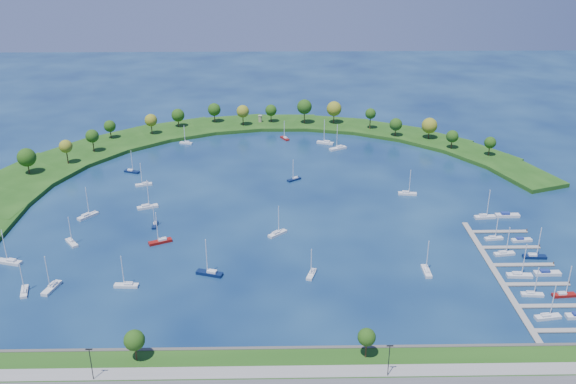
{
  "coord_description": "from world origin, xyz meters",
  "views": [
    {
      "loc": [
        0.25,
        -249.62,
        115.78
      ],
      "look_at": [
        5.0,
        5.0,
        4.0
      ],
      "focal_mm": 38.76,
      "sensor_mm": 36.0,
      "label": 1
    }
  ],
  "objects_px": {
    "moored_boat_11": "(312,273)",
    "moored_boat_16": "(132,171)",
    "docked_boat_2": "(532,293)",
    "moored_boat_6": "(126,285)",
    "moored_boat_3": "(144,184)",
    "moored_boat_18": "(427,270)",
    "moored_boat_10": "(210,272)",
    "moored_boat_15": "(325,142)",
    "docked_boat_9": "(521,240)",
    "moored_boat_2": "(88,215)",
    "moored_boat_8": "(407,193)",
    "moored_boat_20": "(277,233)",
    "docked_boat_11": "(507,215)",
    "moored_boat_1": "(338,148)",
    "docked_boat_6": "(504,253)",
    "docked_boat_10": "(485,216)",
    "moored_boat_17": "(71,242)",
    "moored_boat_7": "(24,291)",
    "harbor_tower": "(260,119)",
    "moored_boat_0": "(52,287)",
    "moored_boat_14": "(160,241)",
    "moored_boat_4": "(186,142)",
    "dock_system": "(517,274)",
    "moored_boat_5": "(285,138)",
    "docked_boat_8": "(494,237)",
    "docked_boat_3": "(564,294)",
    "moored_boat_13": "(294,179)",
    "docked_boat_0": "(548,316)",
    "docked_boat_7": "(534,256)",
    "docked_boat_4": "(519,275)",
    "moored_boat_9": "(155,224)",
    "moored_boat_12": "(10,261)",
    "docked_boat_5": "(547,273)",
    "moored_boat_19": "(147,206)"
  },
  "relations": [
    {
      "from": "moored_boat_0",
      "to": "docked_boat_10",
      "type": "xyz_separation_m",
      "value": [
        165.0,
        52.22,
        -0.01
      ]
    },
    {
      "from": "moored_boat_2",
      "to": "docked_boat_7",
      "type": "xyz_separation_m",
      "value": [
        176.4,
        -37.89,
        -0.03
      ]
    },
    {
      "from": "moored_boat_17",
      "to": "docked_boat_10",
      "type": "height_order",
      "value": "docked_boat_10"
    },
    {
      "from": "moored_boat_20",
      "to": "docked_boat_11",
      "type": "height_order",
      "value": "moored_boat_20"
    },
    {
      "from": "moored_boat_5",
      "to": "moored_boat_14",
      "type": "xyz_separation_m",
      "value": [
        -50.37,
        -124.46,
        0.07
      ]
    },
    {
      "from": "moored_boat_10",
      "to": "docked_boat_8",
      "type": "bearing_deg",
      "value": -149.38
    },
    {
      "from": "moored_boat_2",
      "to": "harbor_tower",
      "type": "bearing_deg",
      "value": 10.2
    },
    {
      "from": "moored_boat_9",
      "to": "docked_boat_6",
      "type": "distance_m",
      "value": 138.49
    },
    {
      "from": "moored_boat_0",
      "to": "moored_boat_15",
      "type": "bearing_deg",
      "value": 159.55
    },
    {
      "from": "dock_system",
      "to": "moored_boat_2",
      "type": "distance_m",
      "value": 173.06
    },
    {
      "from": "moored_boat_17",
      "to": "moored_boat_11",
      "type": "bearing_deg",
      "value": 37.68
    },
    {
      "from": "docked_boat_4",
      "to": "docked_boat_6",
      "type": "height_order",
      "value": "docked_boat_4"
    },
    {
      "from": "docked_boat_0",
      "to": "moored_boat_17",
      "type": "bearing_deg",
      "value": 153.65
    },
    {
      "from": "moored_boat_15",
      "to": "moored_boat_17",
      "type": "xyz_separation_m",
      "value": [
        -107.64,
        -116.16,
        -0.06
      ]
    },
    {
      "from": "moored_boat_9",
      "to": "docked_boat_2",
      "type": "height_order",
      "value": "docked_boat_2"
    },
    {
      "from": "moored_boat_1",
      "to": "docked_boat_6",
      "type": "height_order",
      "value": "moored_boat_1"
    },
    {
      "from": "harbor_tower",
      "to": "docked_boat_11",
      "type": "bearing_deg",
      "value": -50.53
    },
    {
      "from": "docked_boat_2",
      "to": "moored_boat_6",
      "type": "bearing_deg",
      "value": -177.89
    },
    {
      "from": "moored_boat_6",
      "to": "docked_boat_6",
      "type": "relative_size",
      "value": 1.05
    },
    {
      "from": "moored_boat_7",
      "to": "moored_boat_11",
      "type": "xyz_separation_m",
      "value": [
        97.79,
        9.48,
        -0.01
      ]
    },
    {
      "from": "moored_boat_2",
      "to": "docked_boat_8",
      "type": "distance_m",
      "value": 167.52
    },
    {
      "from": "docked_boat_6",
      "to": "docked_boat_11",
      "type": "relative_size",
      "value": 1.15
    },
    {
      "from": "docked_boat_0",
      "to": "docked_boat_3",
      "type": "xyz_separation_m",
      "value": [
        10.51,
        12.42,
        -0.02
      ]
    },
    {
      "from": "moored_boat_4",
      "to": "moored_boat_17",
      "type": "xyz_separation_m",
      "value": [
        -29.1,
        -117.6,
        0.03
      ]
    },
    {
      "from": "moored_boat_11",
      "to": "docked_boat_10",
      "type": "height_order",
      "value": "docked_boat_10"
    },
    {
      "from": "docked_boat_10",
      "to": "moored_boat_3",
      "type": "bearing_deg",
      "value": 160.52
    },
    {
      "from": "moored_boat_10",
      "to": "moored_boat_16",
      "type": "xyz_separation_m",
      "value": [
        -48.45,
        98.6,
        -0.08
      ]
    },
    {
      "from": "moored_boat_0",
      "to": "docked_boat_3",
      "type": "xyz_separation_m",
      "value": [
        173.12,
        -7.52,
        -0.05
      ]
    },
    {
      "from": "docked_boat_11",
      "to": "dock_system",
      "type": "bearing_deg",
      "value": -104.47
    },
    {
      "from": "moored_boat_14",
      "to": "moored_boat_2",
      "type": "bearing_deg",
      "value": -59.59
    },
    {
      "from": "moored_boat_7",
      "to": "harbor_tower",
      "type": "bearing_deg",
      "value": -37.96
    },
    {
      "from": "moored_boat_3",
      "to": "moored_boat_18",
      "type": "relative_size",
      "value": 0.92
    },
    {
      "from": "moored_boat_10",
      "to": "moored_boat_16",
      "type": "height_order",
      "value": "moored_boat_10"
    },
    {
      "from": "moored_boat_4",
      "to": "moored_boat_1",
      "type": "bearing_deg",
      "value": -171.71
    },
    {
      "from": "moored_boat_19",
      "to": "docked_boat_2",
      "type": "bearing_deg",
      "value": -48.04
    },
    {
      "from": "moored_boat_0",
      "to": "moored_boat_15",
      "type": "relative_size",
      "value": 0.96
    },
    {
      "from": "moored_boat_2",
      "to": "moored_boat_8",
      "type": "distance_m",
      "value": 141.88
    },
    {
      "from": "moored_boat_6",
      "to": "moored_boat_13",
      "type": "distance_m",
      "value": 112.01
    },
    {
      "from": "moored_boat_11",
      "to": "moored_boat_16",
      "type": "height_order",
      "value": "moored_boat_16"
    },
    {
      "from": "moored_boat_15",
      "to": "docked_boat_9",
      "type": "distance_m",
      "value": 135.71
    },
    {
      "from": "moored_boat_12",
      "to": "docked_boat_5",
      "type": "distance_m",
      "value": 194.63
    },
    {
      "from": "moored_boat_5",
      "to": "docked_boat_5",
      "type": "distance_m",
      "value": 176.2
    },
    {
      "from": "moored_boat_2",
      "to": "moored_boat_15",
      "type": "relative_size",
      "value": 0.97
    },
    {
      "from": "moored_boat_6",
      "to": "moored_boat_17",
      "type": "height_order",
      "value": "moored_boat_6"
    },
    {
      "from": "docked_boat_7",
      "to": "docked_boat_6",
      "type": "bearing_deg",
      "value": 170.26
    },
    {
      "from": "moored_boat_8",
      "to": "moored_boat_13",
      "type": "relative_size",
      "value": 1.14
    },
    {
      "from": "dock_system",
      "to": "moored_boat_3",
      "type": "height_order",
      "value": "moored_boat_3"
    },
    {
      "from": "harbor_tower",
      "to": "moored_boat_9",
      "type": "xyz_separation_m",
      "value": [
        -40.42,
        -136.74,
        -3.29
      ]
    },
    {
      "from": "moored_boat_12",
      "to": "moored_boat_17",
      "type": "relative_size",
      "value": 1.15
    },
    {
      "from": "moored_boat_3",
      "to": "moored_boat_2",
      "type": "bearing_deg",
      "value": 45.63
    }
  ]
}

